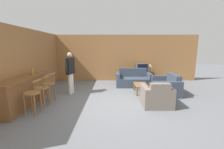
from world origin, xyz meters
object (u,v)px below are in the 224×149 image
object	(u,v)px
armchair_near	(157,97)
coffee_table	(141,86)
bottle	(33,71)
person_by_window	(71,71)
bar_chair_near	(33,95)
bar_chair_mid	(42,90)
tv_unit	(142,77)
table_lamp	(151,66)
tv	(142,68)
bar_chair_far	(49,86)
couch_far	(134,80)
loveseat_right	(167,87)

from	to	relation	value
armchair_near	coffee_table	distance (m)	1.48
bottle	person_by_window	distance (m)	1.40
bar_chair_near	bar_chair_mid	size ratio (longest dim) A/B	1.00
tv_unit	table_lamp	bearing A→B (deg)	-0.00
bottle	bar_chair_near	bearing A→B (deg)	-64.13
tv	armchair_near	bearing A→B (deg)	-93.03
bar_chair_mid	bar_chair_far	size ratio (longest dim) A/B	1.00
tv_unit	person_by_window	bearing A→B (deg)	-147.21
tv_unit	person_by_window	xyz separation A→B (m)	(-3.35, -2.16, 0.71)
couch_far	tv	size ratio (longest dim) A/B	2.95
bar_chair_near	loveseat_right	distance (m)	4.93
bar_chair_mid	bar_chair_far	world-z (taller)	same
armchair_near	table_lamp	distance (m)	3.62
loveseat_right	coffee_table	world-z (taller)	loveseat_right
bar_chair_far	table_lamp	xyz separation A→B (m)	(4.35, 3.04, 0.33)
coffee_table	person_by_window	size ratio (longest dim) A/B	0.52
bar_chair_mid	couch_far	world-z (taller)	bar_chair_mid
person_by_window	table_lamp	bearing A→B (deg)	29.54
tv_unit	table_lamp	size ratio (longest dim) A/B	2.46
tv	bottle	xyz separation A→B (m)	(-4.41, -3.05, 0.31)
loveseat_right	person_by_window	distance (m)	4.03
bar_chair_mid	person_by_window	size ratio (longest dim) A/B	0.59
couch_far	table_lamp	distance (m)	1.48
tv	bottle	size ratio (longest dim) A/B	1.93
coffee_table	tv	distance (m)	2.15
bottle	tv_unit	bearing A→B (deg)	34.69
bar_chair_near	coffee_table	world-z (taller)	bar_chair_near
bar_chair_far	bottle	world-z (taller)	bottle
person_by_window	bottle	bearing A→B (deg)	-139.88
bar_chair_mid	tv_unit	bearing A→B (deg)	42.37
bar_chair_mid	couch_far	xyz separation A→B (m)	(3.32, 2.69, -0.26)
bar_chair_mid	bar_chair_far	xyz separation A→B (m)	(-0.00, 0.51, 0.00)
bar_chair_mid	coffee_table	size ratio (longest dim) A/B	1.14
coffee_table	person_by_window	bearing A→B (deg)	-177.95
table_lamp	person_by_window	distance (m)	4.37
bar_chair_near	tv	bearing A→B (deg)	46.55
bar_chair_near	bar_chair_mid	bearing A→B (deg)	90.00
couch_far	armchair_near	xyz separation A→B (m)	(0.39, -2.64, 0.00)
person_by_window	armchair_near	bearing A→B (deg)	-23.18
bar_chair_near	armchair_near	distance (m)	3.77
bottle	person_by_window	xyz separation A→B (m)	(1.07, 0.90, -0.13)
bar_chair_near	tv_unit	xyz separation A→B (m)	(3.90, 4.12, -0.30)
armchair_near	loveseat_right	size ratio (longest dim) A/B	0.68
coffee_table	couch_far	bearing A→B (deg)	97.26
tv	tv_unit	bearing A→B (deg)	90.00
armchair_near	bottle	xyz separation A→B (m)	(-4.23, 0.46, 0.79)
bar_chair_near	coffee_table	size ratio (longest dim) A/B	1.14
bar_chair_far	armchair_near	xyz separation A→B (m)	(3.71, -0.47, -0.26)
bar_chair_mid	armchair_near	world-z (taller)	bar_chair_mid
bar_chair_mid	bottle	distance (m)	0.89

